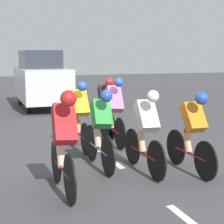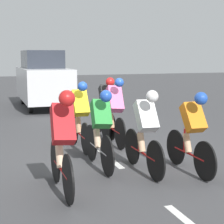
# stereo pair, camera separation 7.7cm
# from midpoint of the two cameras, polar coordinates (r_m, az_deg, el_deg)

# --- Properties ---
(ground_plane) EXTENTS (60.00, 60.00, 0.00)m
(ground_plane) POSITION_cam_midpoint_polar(r_m,az_deg,el_deg) (7.93, -0.93, -6.41)
(ground_plane) COLOR #424244
(lane_stripe_mid) EXTENTS (0.12, 1.40, 0.01)m
(lane_stripe_mid) POSITION_cam_midpoint_polar(r_m,az_deg,el_deg) (7.57, -0.01, -7.12)
(lane_stripe_mid) COLOR white
(lane_stripe_mid) RESTS_ON ground
(lane_stripe_far) EXTENTS (0.12, 1.40, 0.01)m
(lane_stripe_far) POSITION_cam_midpoint_polar(r_m,az_deg,el_deg) (10.57, -5.66, -2.59)
(lane_stripe_far) COLOR white
(lane_stripe_far) RESTS_ON ground
(cyclist_red) EXTENTS (0.36, 1.68, 1.59)m
(cyclist_red) POSITION_cam_midpoint_polar(r_m,az_deg,el_deg) (5.57, -7.16, -4.20)
(cyclist_red) COLOR black
(cyclist_red) RESTS_ON ground
(cyclist_black) EXTENTS (0.36, 1.69, 1.52)m
(cyclist_black) POSITION_cam_midpoint_polar(r_m,az_deg,el_deg) (9.45, -0.67, 0.99)
(cyclist_black) COLOR black
(cyclist_black) RESTS_ON ground
(cyclist_orange) EXTENTS (0.32, 1.67, 1.46)m
(cyclist_orange) POSITION_cam_midpoint_polar(r_m,az_deg,el_deg) (6.66, 12.45, -2.79)
(cyclist_orange) COLOR black
(cyclist_orange) RESTS_ON ground
(cyclist_white) EXTENTS (0.33, 1.72, 1.49)m
(cyclist_white) POSITION_cam_midpoint_polar(r_m,az_deg,el_deg) (6.54, 5.41, -2.79)
(cyclist_white) COLOR black
(cyclist_white) RESTS_ON ground
(cyclist_yellow) EXTENTS (0.32, 1.73, 1.52)m
(cyclist_yellow) POSITION_cam_midpoint_polar(r_m,az_deg,el_deg) (8.14, -4.64, -0.39)
(cyclist_yellow) COLOR black
(cyclist_yellow) RESTS_ON ground
(cyclist_green) EXTENTS (0.36, 1.73, 1.47)m
(cyclist_green) POSITION_cam_midpoint_polar(r_m,az_deg,el_deg) (6.76, -1.47, -2.47)
(cyclist_green) COLOR black
(cyclist_green) RESTS_ON ground
(cyclist_pink) EXTENTS (0.37, 1.75, 1.56)m
(cyclist_pink) POSITION_cam_midpoint_polar(r_m,az_deg,el_deg) (8.58, 0.59, 0.23)
(cyclist_pink) COLOR black
(cyclist_pink) RESTS_ON ground
(support_car) EXTENTS (1.70, 4.28, 2.23)m
(support_car) POSITION_cam_midpoint_polar(r_m,az_deg,el_deg) (15.01, -10.33, 4.93)
(support_car) COLOR black
(support_car) RESTS_ON ground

